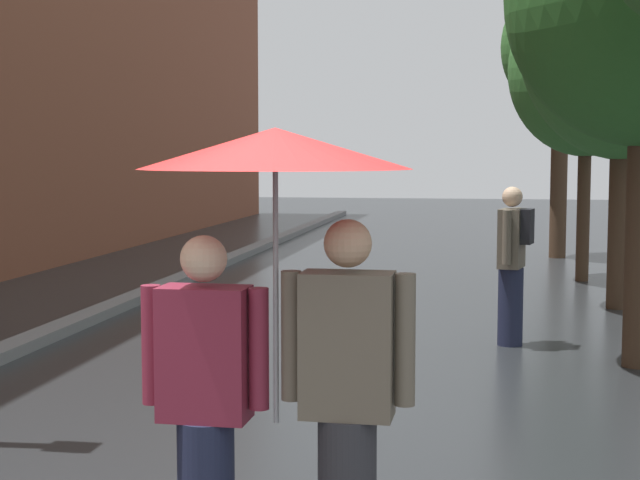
# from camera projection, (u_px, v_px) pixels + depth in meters

# --- Properties ---
(kerb_strip) EXTENTS (0.30, 36.00, 0.12)m
(kerb_strip) POSITION_uv_depth(u_px,v_px,m) (162.00, 287.00, 14.06)
(kerb_strip) COLOR slate
(kerb_strip) RESTS_ON ground
(street_tree_2) EXTENTS (2.68, 2.68, 5.20)m
(street_tree_2) POSITION_uv_depth(u_px,v_px,m) (625.00, 31.00, 12.16)
(street_tree_2) COLOR #473323
(street_tree_2) RESTS_ON ground
(street_tree_3) EXTENTS (2.41, 2.41, 4.65)m
(street_tree_3) POSITION_uv_depth(u_px,v_px,m) (587.00, 70.00, 14.89)
(street_tree_3) COLOR #473323
(street_tree_3) RESTS_ON ground
(street_tree_4) EXTENTS (2.28, 2.28, 5.33)m
(street_tree_4) POSITION_uv_depth(u_px,v_px,m) (562.00, 49.00, 18.22)
(street_tree_4) COLOR #473323
(street_tree_4) RESTS_ON ground
(couple_under_umbrella) EXTENTS (1.24, 1.20, 2.11)m
(couple_under_umbrella) POSITION_uv_depth(u_px,v_px,m) (276.00, 280.00, 4.23)
(couple_under_umbrella) COLOR #1E233D
(couple_under_umbrella) RESTS_ON ground
(pedestrian_walking_midground) EXTENTS (0.39, 0.58, 1.66)m
(pedestrian_walking_midground) POSITION_uv_depth(u_px,v_px,m) (512.00, 261.00, 9.99)
(pedestrian_walking_midground) COLOR #1E233D
(pedestrian_walking_midground) RESTS_ON ground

